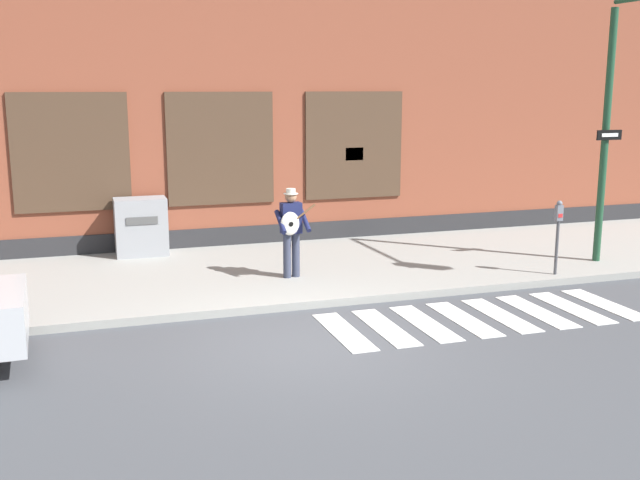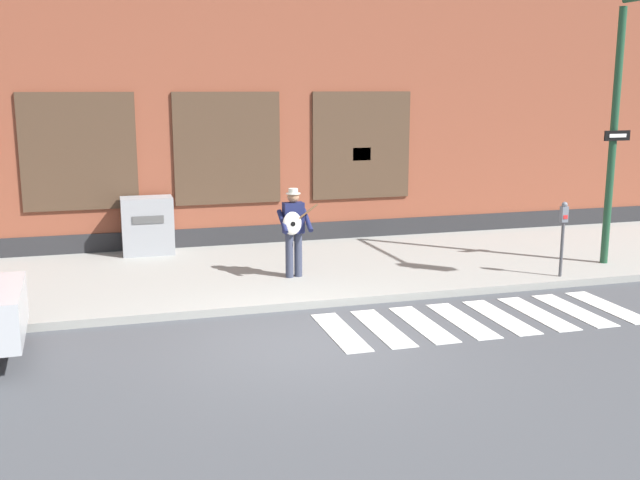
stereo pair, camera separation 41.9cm
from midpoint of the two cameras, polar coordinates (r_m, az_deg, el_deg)
ground_plane at (r=11.00m, az=-0.11°, el=-7.94°), size 160.00×160.00×0.00m
sidewalk at (r=14.85m, az=-4.53°, el=-2.51°), size 28.00×4.98×0.14m
building_backdrop at (r=18.82m, az=-7.54°, el=11.98°), size 28.00×4.06×7.69m
crosswalk at (r=12.46m, az=13.14°, el=-5.87°), size 5.20×1.90×0.01m
busker at (r=14.00m, az=-1.18°, el=0.97°), size 0.72×0.54×1.69m
parking_meter at (r=14.86m, az=18.81°, el=0.90°), size 0.13×0.11×1.44m
utility_box at (r=16.45m, az=-12.30°, el=1.08°), size 1.08×0.66×1.23m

